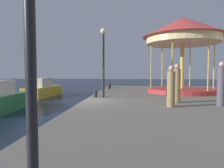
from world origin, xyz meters
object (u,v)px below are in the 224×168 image
lamp_post_mid_promenade (103,50)px  person_far_corner (222,84)px  motorboat_green (0,99)px  bollard_south (110,85)px  motorboat_yellow (43,90)px  carousel (183,37)px  bollard_center (109,87)px  person_near_carousel (221,85)px  person_mid_promenade (177,85)px  person_by_the_water (171,88)px  bollard_north (95,94)px

lamp_post_mid_promenade → person_far_corner: lamp_post_mid_promenade is taller
motorboat_green → bollard_south: bearing=55.5°
motorboat_yellow → carousel: size_ratio=0.86×
motorboat_green → bollard_south: (5.71, 8.32, 0.32)m
bollard_south → lamp_post_mid_promenade: bearing=-87.1°
bollard_center → person_near_carousel: person_near_carousel is taller
motorboat_green → bollard_south: 10.10m
lamp_post_mid_promenade → person_mid_promenade: lamp_post_mid_promenade is taller
bollard_south → person_by_the_water: person_by_the_water is taller
motorboat_green → bollard_center: (5.79, 6.72, 0.32)m
bollard_south → person_by_the_water: (3.66, -10.78, 0.62)m
carousel → person_far_corner: 5.51m
lamp_post_mid_promenade → person_by_the_water: size_ratio=2.27×
person_far_corner → bollard_center: bearing=132.1°
bollard_north → carousel: bearing=29.4°
person_near_carousel → person_mid_promenade: size_ratio=1.03×
lamp_post_mid_promenade → person_far_corner: bearing=-8.0°
motorboat_yellow → bollard_center: size_ratio=12.42×
person_far_corner → lamp_post_mid_promenade: bearing=172.0°
lamp_post_mid_promenade → motorboat_yellow: bearing=134.6°
person_by_the_water → carousel: bearing=72.1°
bollard_south → person_mid_promenade: (4.19, -9.52, 0.69)m
bollard_north → person_by_the_water: 4.93m
bollard_north → person_mid_promenade: 4.74m
lamp_post_mid_promenade → person_by_the_water: 4.73m
person_by_the_water → person_near_carousel: bearing=12.4°
person_mid_promenade → bollard_north: bearing=156.8°
person_mid_promenade → person_near_carousel: bearing=-24.0°
motorboat_green → carousel: 12.78m
bollard_south → person_mid_promenade: size_ratio=0.21×
motorboat_green → lamp_post_mid_promenade: lamp_post_mid_promenade is taller
bollard_center → bollard_south: same height
bollard_center → bollard_south: size_ratio=1.00×
lamp_post_mid_promenade → person_mid_promenade: bearing=-22.6°
bollard_south → person_far_corner: size_ratio=0.21×
lamp_post_mid_promenade → person_far_corner: size_ratio=2.13×
person_by_the_water → lamp_post_mid_promenade: bearing=138.9°
person_by_the_water → person_mid_promenade: person_mid_promenade is taller
motorboat_green → carousel: size_ratio=0.71×
motorboat_yellow → person_mid_promenade: size_ratio=2.64×
motorboat_yellow → bollard_center: 6.29m
motorboat_yellow → person_near_carousel: person_near_carousel is taller
bollard_north → person_near_carousel: size_ratio=0.21×
carousel → bollard_north: 7.72m
motorboat_yellow → carousel: bearing=-14.7°
bollard_center → bollard_north: bearing=-91.9°
bollard_center → person_near_carousel: 10.49m
person_far_corner → person_near_carousel: (-0.70, -1.46, 0.04)m
motorboat_yellow → bollard_south: bearing=11.5°
bollard_north → person_far_corner: person_far_corner is taller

